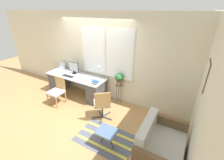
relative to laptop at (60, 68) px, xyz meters
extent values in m
plane|color=tan|center=(1.41, -0.48, -0.77)|extent=(14.00, 14.00, 0.00)
cube|color=beige|center=(1.41, 0.30, 0.58)|extent=(9.00, 0.06, 2.70)
cube|color=white|center=(1.36, 0.26, 0.76)|extent=(0.87, 0.02, 1.45)
cube|color=white|center=(1.36, 0.25, 0.76)|extent=(0.80, 0.01, 1.38)
cube|color=white|center=(2.29, 0.26, 0.76)|extent=(0.87, 0.02, 1.45)
cube|color=white|center=(2.29, 0.25, 0.76)|extent=(0.80, 0.01, 1.38)
cube|color=white|center=(1.82, 0.27, 0.06)|extent=(1.85, 0.11, 0.04)
cube|color=beige|center=(4.46, -0.48, 0.58)|extent=(0.06, 9.00, 2.70)
cube|color=brown|center=(4.42, -0.57, 0.89)|extent=(0.02, 0.41, 0.53)
cube|color=silver|center=(4.41, -0.57, 0.89)|extent=(0.01, 0.36, 0.48)
cube|color=#B2B7BC|center=(0.84, -0.13, -0.07)|extent=(2.16, 0.70, 0.03)
cube|color=#4C4C51|center=(0.00, -0.13, -0.43)|extent=(0.40, 0.62, 0.69)
cube|color=#4C4C51|center=(1.68, -0.13, -0.43)|extent=(0.40, 0.62, 0.69)
cube|color=#B7B7BC|center=(0.00, -0.06, -0.05)|extent=(0.28, 0.25, 0.02)
cube|color=#B7B7BC|center=(0.00, 0.11, 0.08)|extent=(0.28, 0.10, 0.23)
cube|color=silver|center=(0.00, 0.10, 0.08)|extent=(0.25, 0.08, 0.20)
cylinder|color=black|center=(0.68, 0.00, -0.05)|extent=(0.16, 0.16, 0.02)
cylinder|color=black|center=(0.68, 0.00, 0.00)|extent=(0.05, 0.05, 0.07)
cube|color=black|center=(0.68, 0.00, 0.18)|extent=(0.40, 0.02, 0.33)
cube|color=silver|center=(0.68, -0.01, 0.18)|extent=(0.37, 0.01, 0.30)
cube|color=black|center=(0.67, -0.30, -0.05)|extent=(0.44, 0.12, 0.02)
ellipsoid|color=silver|center=(0.96, -0.29, -0.04)|extent=(0.04, 0.06, 0.03)
cylinder|color=#ADADB2|center=(1.75, -0.05, -0.05)|extent=(0.12, 0.12, 0.01)
cylinder|color=#ADADB2|center=(1.75, -0.05, 0.17)|extent=(0.02, 0.02, 0.42)
ellipsoid|color=#ADADB2|center=(1.75, -0.05, 0.40)|extent=(0.11, 0.11, 0.07)
cube|color=olive|center=(1.77, -0.30, -0.04)|extent=(0.17, 0.12, 0.03)
cube|color=white|center=(1.77, -0.31, -0.01)|extent=(0.17, 0.11, 0.04)
cube|color=#2851B2|center=(1.77, -0.30, 0.03)|extent=(0.21, 0.14, 0.03)
cylinder|color=#B2844C|center=(0.49, -1.07, -0.57)|extent=(0.04, 0.04, 0.41)
cylinder|color=#B2844C|center=(0.86, -1.06, -0.57)|extent=(0.04, 0.04, 0.41)
cylinder|color=#B2844C|center=(0.48, -0.69, -0.57)|extent=(0.04, 0.04, 0.41)
cylinder|color=#B2844C|center=(0.86, -0.69, -0.57)|extent=(0.04, 0.04, 0.41)
cube|color=silver|center=(0.67, -0.88, -0.36)|extent=(0.43, 0.41, 0.06)
cube|color=#B2844C|center=(0.67, -0.66, -0.14)|extent=(0.39, 0.03, 0.40)
cube|color=#47474C|center=(2.17, -0.83, -0.76)|extent=(0.26, 0.21, 0.03)
cube|color=#47474C|center=(2.34, -0.88, -0.76)|extent=(0.13, 0.29, 0.03)
cube|color=#47474C|center=(2.43, -0.73, -0.76)|extent=(0.30, 0.04, 0.03)
cube|color=#47474C|center=(2.33, -0.60, -0.76)|extent=(0.12, 0.29, 0.03)
cube|color=#47474C|center=(2.17, -0.65, -0.76)|extent=(0.26, 0.20, 0.03)
cylinder|color=#333338|center=(2.29, -0.74, -0.54)|extent=(0.04, 0.04, 0.40)
cube|color=silver|center=(2.29, -0.74, -0.31)|extent=(0.60, 0.59, 0.06)
cube|color=#B2844C|center=(2.42, -0.91, -0.07)|extent=(0.34, 0.27, 0.41)
cube|color=beige|center=(3.98, -1.26, -0.55)|extent=(0.78, 0.97, 0.45)
cube|color=beige|center=(3.66, -1.26, -0.13)|extent=(0.16, 0.97, 0.39)
cube|color=brown|center=(3.98, -0.73, -0.44)|extent=(0.78, 0.09, 0.66)
cylinder|color=#333338|center=(2.33, 0.14, -0.15)|extent=(0.21, 0.21, 0.02)
cylinder|color=#333338|center=(2.42, 0.14, -0.47)|extent=(0.01, 0.01, 0.61)
cylinder|color=#333338|center=(2.29, 0.22, -0.47)|extent=(0.01, 0.01, 0.61)
cylinder|color=#333338|center=(2.29, 0.07, -0.47)|extent=(0.01, 0.01, 0.61)
cylinder|color=#9E6B4C|center=(2.33, 0.14, -0.07)|extent=(0.17, 0.17, 0.15)
ellipsoid|color=#2D7038|center=(2.33, 0.14, 0.12)|extent=(0.26, 0.26, 0.24)
cube|color=#565B6B|center=(2.76, -1.35, -0.77)|extent=(1.35, 0.86, 0.01)
cube|color=#DBCC4C|center=(2.76, -1.60, -0.77)|extent=(1.33, 0.07, 0.00)
cube|color=#DBCC4C|center=(2.76, -1.35, -0.77)|extent=(1.33, 0.07, 0.00)
cube|color=#DBCC4C|center=(2.76, -1.10, -0.77)|extent=(1.33, 0.07, 0.00)
cube|color=slate|center=(2.89, -1.49, -0.37)|extent=(0.43, 0.36, 0.02)
cylinder|color=#4C3D2D|center=(2.81, -1.49, -0.58)|extent=(0.21, 0.02, 0.40)
cylinder|color=#4C3D2D|center=(2.96, -1.49, -0.58)|extent=(0.21, 0.02, 0.40)
camera|label=1|loc=(4.15, -3.50, 1.97)|focal=24.00mm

